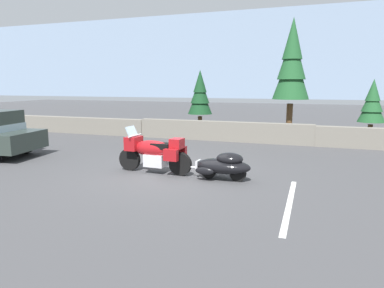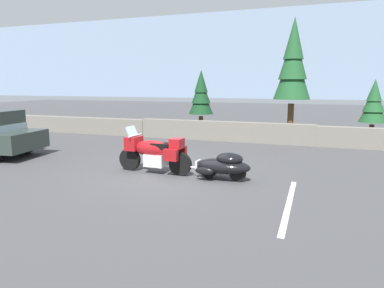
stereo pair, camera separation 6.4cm
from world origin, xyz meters
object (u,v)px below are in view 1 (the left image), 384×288
(pine_tree_secondary, at_px, (372,103))
(car_shaped_trailer, at_px, (223,165))
(touring_motorcycle, at_px, (154,152))
(pine_tree_tall, at_px, (292,63))
(pine_tree_far_right, at_px, (200,94))

(pine_tree_secondary, bearing_deg, car_shaped_trailer, -119.53)
(touring_motorcycle, height_order, car_shaped_trailer, touring_motorcycle)
(touring_motorcycle, relative_size, car_shaped_trailer, 1.04)
(pine_tree_secondary, bearing_deg, pine_tree_tall, 171.77)
(pine_tree_tall, relative_size, pine_tree_far_right, 1.73)
(pine_tree_secondary, bearing_deg, pine_tree_far_right, -178.83)
(pine_tree_secondary, distance_m, pine_tree_far_right, 7.87)
(car_shaped_trailer, bearing_deg, pine_tree_secondary, 60.47)
(car_shaped_trailer, relative_size, pine_tree_tall, 0.39)
(pine_tree_tall, distance_m, pine_tree_secondary, 3.97)
(touring_motorcycle, height_order, pine_tree_secondary, pine_tree_secondary)
(touring_motorcycle, xyz_separation_m, pine_tree_tall, (3.20, 8.55, 2.92))
(car_shaped_trailer, bearing_deg, pine_tree_far_right, 112.19)
(car_shaped_trailer, height_order, pine_tree_secondary, pine_tree_secondary)
(pine_tree_secondary, bearing_deg, touring_motorcycle, -129.81)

